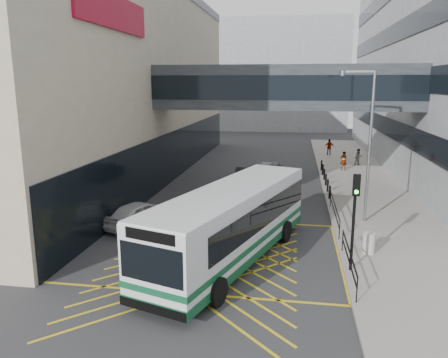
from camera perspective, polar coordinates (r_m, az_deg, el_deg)
The scene contains 18 objects.
ground at distance 21.14m, azimuth -1.77°, elevation -9.22°, with size 120.00×120.00×0.00m, color #333335.
building_whsmith at distance 41.46m, azimuth -22.94°, elevation 11.74°, with size 24.17×42.00×16.00m.
building_far at distance 79.50m, azimuth 5.21°, elevation 13.22°, with size 28.00×16.00×18.00m, color gray.
skybridge at distance 31.29m, azimuth 7.97°, elevation 11.76°, with size 20.00×4.10×3.00m.
pavement at distance 35.52m, azimuth 17.45°, elevation -0.71°, with size 6.00×54.00×0.16m, color gray.
box_junction at distance 21.13m, azimuth -1.77°, elevation -9.21°, with size 12.00×9.00×0.01m.
bus at distance 19.41m, azimuth 1.13°, elevation -5.63°, with size 6.23×12.11×3.32m.
car_white at distance 24.59m, azimuth -10.90°, elevation -4.47°, with size 1.92×4.69×1.49m, color silver.
car_dark at distance 34.67m, azimuth 2.81°, elevation 0.56°, with size 1.70×4.34×1.36m, color black.
car_silver at distance 37.53m, azimuth 6.10°, elevation 1.44°, with size 1.89×4.47×1.39m, color #92949A.
traffic_light at distance 18.38m, azimuth 16.70°, elevation -3.74°, with size 0.29×0.47×4.12m.
street_lamp at distance 25.08m, azimuth 18.13°, elevation 5.14°, with size 1.89×0.45×8.29m.
litter_bin at distance 21.17m, azimuth 18.38°, elevation -7.97°, with size 0.56×0.56×0.97m, color #ADA89E.
kerb_railings at distance 22.29m, azimuth 14.94°, elevation -6.09°, with size 0.05×12.54×1.00m.
bollards at distance 35.11m, azimuth 13.06°, elevation 0.28°, with size 0.14×10.14×0.90m.
pedestrian_a at distance 40.57m, azimuth 15.34°, elevation 2.32°, with size 0.67×0.48×1.68m, color gray.
pedestrian_b at distance 43.22m, azimuth 17.17°, elevation 2.74°, with size 0.77×0.45×1.57m, color gray.
pedestrian_c at distance 48.66m, azimuth 13.59°, elevation 4.06°, with size 1.02×0.49×1.72m, color gray.
Camera 1 is at (3.79, -19.28, 7.79)m, focal length 35.00 mm.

